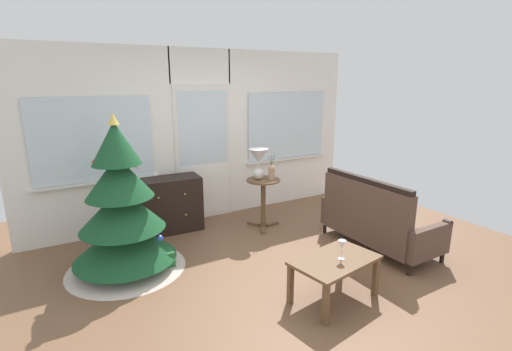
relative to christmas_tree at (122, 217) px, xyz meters
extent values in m
plane|color=brown|center=(1.44, -0.95, -0.62)|extent=(6.76, 6.76, 0.00)
cube|color=white|center=(-0.08, 1.14, 0.65)|extent=(2.15, 0.08, 2.55)
cube|color=white|center=(2.97, 1.14, 0.65)|extent=(2.15, 0.08, 2.55)
cube|color=white|center=(1.44, 1.14, 1.68)|extent=(0.94, 0.08, 0.50)
cube|color=silver|center=(1.44, 1.10, 0.40)|extent=(0.90, 0.05, 2.05)
cube|color=white|center=(1.44, 1.08, -0.17)|extent=(0.78, 0.02, 0.80)
cube|color=silver|center=(1.44, 1.08, 0.78)|extent=(0.78, 0.01, 1.10)
cube|color=silver|center=(-0.08, 1.09, 0.73)|extent=(1.50, 0.01, 1.10)
cube|color=silver|center=(2.97, 1.09, 0.73)|extent=(1.50, 0.01, 1.10)
cube|color=silver|center=(-0.08, 1.07, 0.16)|extent=(1.59, 0.06, 0.03)
cube|color=silver|center=(2.97, 1.07, 0.16)|extent=(1.59, 0.06, 0.03)
cylinder|color=#4C331E|center=(0.00, 0.00, -0.53)|extent=(0.10, 0.10, 0.18)
cone|color=beige|center=(0.00, 0.00, -0.57)|extent=(1.33, 1.33, 0.10)
cone|color=#194C28|center=(0.00, 0.00, -0.27)|extent=(1.14, 1.14, 0.46)
cone|color=#194C28|center=(0.00, 0.00, 0.10)|extent=(0.93, 0.93, 0.46)
cone|color=#194C28|center=(0.00, 0.00, 0.47)|extent=(0.73, 0.73, 0.46)
cone|color=#194C28|center=(0.00, 0.00, 0.84)|extent=(0.52, 0.52, 0.46)
cone|color=#E0BC4C|center=(0.00, 0.00, 1.09)|extent=(0.12, 0.12, 0.12)
sphere|color=red|center=(0.04, 0.45, -0.28)|extent=(0.05, 0.05, 0.05)
sphere|color=gold|center=(0.31, 0.23, 0.10)|extent=(0.05, 0.05, 0.05)
sphere|color=silver|center=(0.18, -0.14, 0.59)|extent=(0.05, 0.05, 0.05)
sphere|color=#264CB2|center=(0.31, -0.35, -0.19)|extent=(0.07, 0.07, 0.07)
sphere|color=red|center=(-0.20, 0.17, 0.62)|extent=(0.06, 0.06, 0.06)
cube|color=black|center=(0.78, 0.84, -0.23)|extent=(0.92, 0.47, 0.78)
sphere|color=tan|center=(0.59, 0.63, -0.04)|extent=(0.03, 0.03, 0.03)
sphere|color=tan|center=(0.95, 0.61, -0.04)|extent=(0.03, 0.03, 0.03)
sphere|color=tan|center=(0.59, 0.63, -0.34)|extent=(0.03, 0.03, 0.03)
sphere|color=tan|center=(0.95, 0.61, -0.34)|extent=(0.03, 0.03, 0.03)
cylinder|color=black|center=(3.27, -1.73, -0.55)|extent=(0.05, 0.05, 0.14)
cylinder|color=black|center=(3.25, -0.33, -0.55)|extent=(0.05, 0.05, 0.14)
cylinder|color=black|center=(2.67, -1.74, -0.55)|extent=(0.05, 0.05, 0.14)
cylinder|color=black|center=(2.65, -0.34, -0.55)|extent=(0.05, 0.05, 0.14)
cube|color=brown|center=(2.96, -1.03, -0.41)|extent=(0.74, 1.35, 0.14)
cube|color=brown|center=(2.66, -1.04, -0.03)|extent=(0.14, 1.34, 0.62)
cube|color=black|center=(2.66, -1.04, 0.31)|extent=(0.10, 1.32, 0.06)
cube|color=brown|center=(2.97, -1.75, -0.29)|extent=(0.66, 0.10, 0.38)
cylinder|color=black|center=(3.26, -1.75, -0.12)|extent=(0.09, 0.09, 0.09)
cube|color=brown|center=(2.95, -0.32, -0.29)|extent=(0.66, 0.10, 0.38)
cylinder|color=black|center=(3.24, -0.31, -0.12)|extent=(0.09, 0.09, 0.09)
cylinder|color=brown|center=(2.00, 0.27, 0.10)|extent=(0.48, 0.48, 0.02)
cylinder|color=brown|center=(2.00, 0.27, -0.27)|extent=(0.07, 0.07, 0.71)
cube|color=brown|center=(2.16, 0.27, -0.60)|extent=(0.20, 0.05, 0.04)
cube|color=brown|center=(1.92, 0.40, -0.60)|extent=(0.14, 0.20, 0.04)
cube|color=brown|center=(1.92, 0.13, -0.60)|extent=(0.14, 0.20, 0.04)
sphere|color=silver|center=(1.94, 0.31, 0.19)|extent=(0.16, 0.16, 0.16)
cylinder|color=silver|center=(1.94, 0.31, 0.32)|extent=(0.02, 0.02, 0.06)
cone|color=silver|center=(1.94, 0.31, 0.45)|extent=(0.28, 0.28, 0.20)
cylinder|color=tan|center=(2.10, 0.21, 0.19)|extent=(0.09, 0.09, 0.16)
sphere|color=tan|center=(2.10, 0.21, 0.27)|extent=(0.10, 0.10, 0.10)
cylinder|color=#4C7042|center=(2.08, 0.21, 0.37)|extent=(0.07, 0.01, 0.17)
cylinder|color=#4C7042|center=(2.10, 0.21, 0.37)|extent=(0.01, 0.01, 0.18)
cylinder|color=#4C7042|center=(2.12, 0.21, 0.37)|extent=(0.07, 0.01, 0.17)
cube|color=brown|center=(1.64, -1.66, -0.21)|extent=(0.91, 0.65, 0.03)
cube|color=brown|center=(1.30, -1.94, -0.42)|extent=(0.05, 0.05, 0.40)
cube|color=brown|center=(2.05, -1.82, -0.42)|extent=(0.05, 0.05, 0.40)
cube|color=brown|center=(1.23, -1.50, -0.42)|extent=(0.05, 0.05, 0.40)
cube|color=brown|center=(1.98, -1.38, -0.42)|extent=(0.05, 0.05, 0.40)
cylinder|color=silver|center=(1.69, -1.70, -0.19)|extent=(0.06, 0.06, 0.01)
cylinder|color=silver|center=(1.69, -1.70, -0.14)|extent=(0.01, 0.01, 0.10)
cone|color=silver|center=(1.69, -1.70, -0.04)|extent=(0.08, 0.08, 0.09)
cube|color=#266633|center=(0.39, -0.19, -0.52)|extent=(0.20, 0.18, 0.20)
camera|label=1|loc=(-0.68, -4.14, 1.49)|focal=26.35mm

